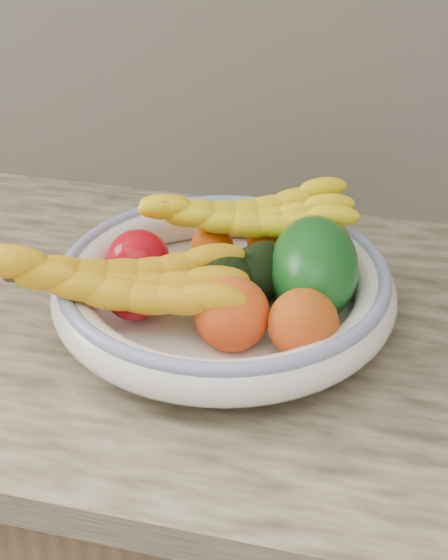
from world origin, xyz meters
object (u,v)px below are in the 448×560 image
banana_bunch_front (115,287)px  fruit_bowl (224,289)px  banana_bunch_back (247,221)px  green_mango (314,268)px

banana_bunch_front → fruit_bowl: bearing=22.8°
banana_bunch_back → banana_bunch_front: bearing=-139.0°
fruit_bowl → banana_bunch_back: (0.00, 0.09, 0.04)m
fruit_bowl → banana_bunch_front: bearing=-141.9°
green_mango → banana_bunch_back: bearing=130.2°
fruit_bowl → green_mango: size_ratio=2.57×
fruit_bowl → banana_bunch_front: (-0.10, -0.08, 0.03)m
green_mango → banana_bunch_back: green_mango is taller
banana_bunch_back → fruit_bowl: bearing=-110.3°
green_mango → banana_bunch_front: size_ratio=0.50×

